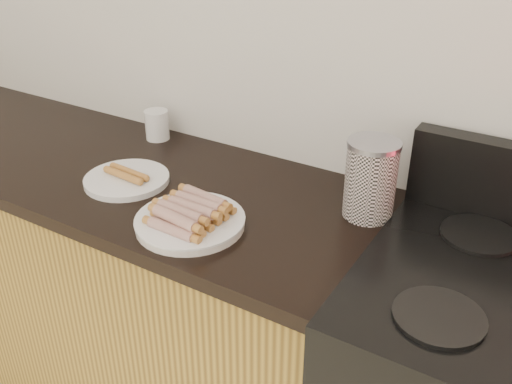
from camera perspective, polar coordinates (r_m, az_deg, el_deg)
The scene contains 11 objects.
wall_back at distance 1.63m, azimuth 3.35°, elevation 16.07°, with size 4.00×0.04×2.60m, color silver.
cabinet_base at distance 2.19m, azimuth -17.85°, elevation -6.88°, with size 2.20×0.59×0.86m, color olive.
counter_slab at distance 1.98m, azimuth -19.78°, elevation 3.82°, with size 2.20×0.62×0.04m, color black.
burner_near_left at distance 1.18m, azimuth 17.83°, elevation -11.77°, with size 0.18×0.18×0.01m, color black.
burner_far_left at distance 1.46m, azimuth 21.41°, elevation -3.99°, with size 0.18×0.18×0.01m, color black.
main_plate at distance 1.43m, azimuth -6.60°, elevation -3.11°, with size 0.27×0.27×0.02m, color white.
side_plate at distance 1.66m, azimuth -12.79°, elevation 1.22°, with size 0.24×0.24×0.02m, color silver.
hotdog_pile at distance 1.41m, azimuth -6.67°, elevation -1.94°, with size 0.13×0.19×0.05m.
plain_sausages at distance 1.65m, azimuth -12.86°, elevation 1.81°, with size 0.14×0.06×0.02m.
canister at distance 1.45m, azimuth 11.40°, elevation 1.28°, with size 0.13×0.13×0.20m.
mug at distance 1.92m, azimuth -9.87°, elevation 6.63°, with size 0.08×0.08×0.10m, color silver.
Camera 1 is at (0.75, 0.60, 1.66)m, focal length 40.00 mm.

